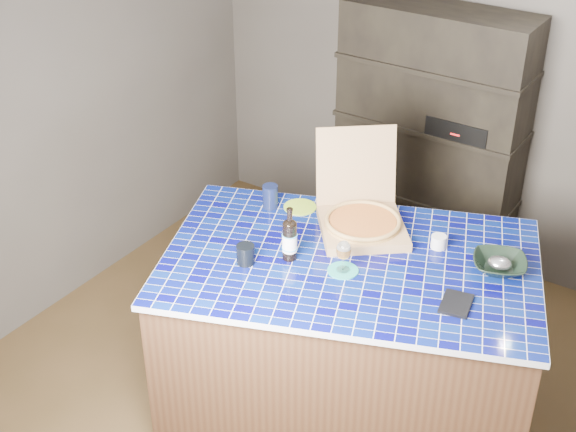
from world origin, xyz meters
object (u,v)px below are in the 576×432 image
Objects in this scene: dvd_case at (456,304)px; bowl at (499,264)px; mead_bottle at (290,239)px; wine_glass at (344,251)px; kitchen_island at (347,339)px; pizza_box at (362,218)px.

dvd_case is 0.38m from bowl.
dvd_case is at bearing 6.90° from mead_bottle.
kitchen_island is at bearing 99.97° from wine_glass.
dvd_case reaches higher than kitchen_island.
wine_glass is (0.27, 0.05, 0.01)m from mead_bottle.
bowl is (0.64, 0.32, 0.53)m from kitchen_island.
pizza_box reaches higher than wine_glass.
kitchen_island is 8.29× the size of bowl.
mead_bottle is at bearing -149.76° from pizza_box.
dvd_case is (0.67, -0.33, -0.06)m from pizza_box.
mead_bottle reaches higher than bowl.
pizza_box is 0.73m from bowl.
bowl is at bearing 27.89° from mead_bottle.
bowl is (0.06, 0.37, 0.02)m from dvd_case.
dvd_case is (0.83, 0.10, -0.10)m from mead_bottle.
mead_bottle is 1.56× the size of dvd_case.
mead_bottle reaches higher than wine_glass.
bowl is at bearing -35.61° from pizza_box.
pizza_box is at bearing 142.71° from dvd_case.
kitchen_island is 3.16× the size of pizza_box.
bowl is at bearing 5.23° from kitchen_island.
dvd_case is at bearing -65.10° from pizza_box.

